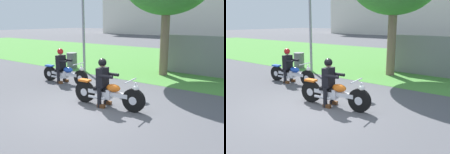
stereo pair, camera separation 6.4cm
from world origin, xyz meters
TOP-DOWN VIEW (x-y plane):
  - ground at (0.00, 0.00)m, footprint 120.00×120.00m
  - grass_verge at (0.00, 9.61)m, footprint 60.00×12.00m
  - motorcycle_lead at (0.40, 0.57)m, footprint 2.30×0.66m
  - rider_lead at (0.23, 0.56)m, footprint 0.58×0.50m
  - motorcycle_follow at (-2.69, 1.75)m, footprint 2.22×0.66m
  - rider_follow at (-2.85, 1.74)m, footprint 0.58×0.50m
  - streetlight_pole at (-3.56, 3.97)m, footprint 0.96×0.20m
  - trash_can at (-4.81, 4.23)m, footprint 0.54×0.54m

SIDE VIEW (x-z plane):
  - ground at x=0.00m, z-range 0.00..0.00m
  - grass_verge at x=0.00m, z-range 0.00..0.01m
  - motorcycle_follow at x=-2.69m, z-range -0.05..0.81m
  - motorcycle_lead at x=0.40m, z-range -0.04..0.84m
  - trash_can at x=-4.81m, z-range 0.00..0.81m
  - rider_follow at x=-2.85m, z-range 0.11..1.49m
  - rider_lead at x=0.23m, z-range 0.12..1.53m
  - streetlight_pole at x=-3.56m, z-range 0.69..5.87m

